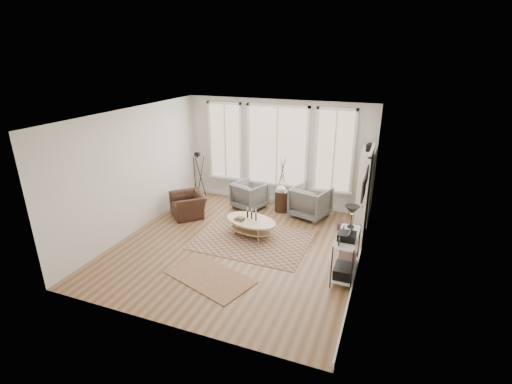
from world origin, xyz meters
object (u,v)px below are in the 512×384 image
at_px(armchair_left, 250,195).
at_px(side_table, 282,184).
at_px(low_shelf, 346,251).
at_px(bookcase, 365,187).
at_px(armchair_right, 310,202).
at_px(accent_chair, 188,205).
at_px(coffee_table, 251,223).

relative_size(armchair_left, side_table, 0.51).
bearing_deg(low_shelf, armchair_left, 140.82).
xyz_separation_m(bookcase, armchair_right, (-1.31, -0.09, -0.55)).
bearing_deg(armchair_right, bookcase, -159.55).
height_order(armchair_left, armchair_right, armchair_right).
height_order(armchair_right, accent_chair, armchair_right).
bearing_deg(low_shelf, accent_chair, 162.44).
xyz_separation_m(low_shelf, accent_chair, (-4.26, 1.35, -0.21)).
height_order(bookcase, accent_chair, bookcase).
height_order(low_shelf, armchair_left, low_shelf).
height_order(armchair_left, accent_chair, armchair_left).
height_order(coffee_table, accent_chair, accent_chair).
bearing_deg(coffee_table, armchair_left, 112.68).
bearing_deg(accent_chair, bookcase, 59.32).
distance_m(coffee_table, side_table, 1.73).
height_order(coffee_table, side_table, side_table).
bearing_deg(side_table, coffee_table, -98.71).
xyz_separation_m(bookcase, armchair_left, (-3.00, -0.12, -0.59)).
bearing_deg(armchair_left, accent_chair, 59.50).
distance_m(coffee_table, armchair_left, 1.66).
bearing_deg(accent_chair, coffee_table, 30.43).
distance_m(bookcase, coffee_table, 2.95).
bearing_deg(bookcase, accent_chair, -164.77).
xyz_separation_m(coffee_table, side_table, (0.25, 1.65, 0.46)).
xyz_separation_m(side_table, accent_chair, (-2.20, -1.17, -0.47)).
bearing_deg(armchair_right, coffee_table, 72.44).
distance_m(low_shelf, side_table, 3.26).
xyz_separation_m(low_shelf, armchair_left, (-2.94, 2.40, -0.14)).
bearing_deg(low_shelf, coffee_table, 159.27).
distance_m(bookcase, armchair_left, 3.06).
xyz_separation_m(low_shelf, side_table, (-2.05, 2.52, 0.26)).
bearing_deg(bookcase, coffee_table, -145.11).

